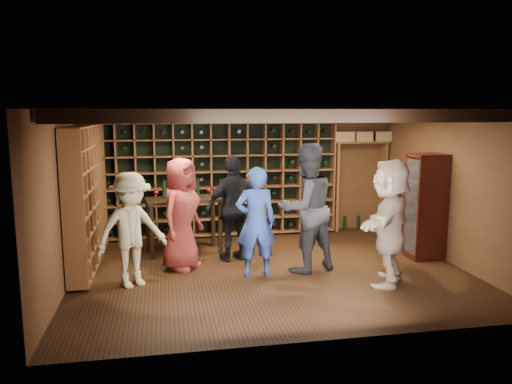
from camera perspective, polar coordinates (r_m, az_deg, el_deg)
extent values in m
plane|color=black|center=(7.97, 1.69, -8.91)|extent=(6.00, 6.00, 0.00)
plane|color=#55341D|center=(10.10, -1.29, 2.23)|extent=(6.00, 0.00, 6.00)
plane|color=#55341D|center=(5.30, 7.51, -4.25)|extent=(6.00, 0.00, 6.00)
plane|color=#55341D|center=(7.62, -20.89, -0.66)|extent=(0.00, 5.00, 5.00)
plane|color=#55341D|center=(8.80, 21.18, 0.58)|extent=(0.00, 5.00, 5.00)
plane|color=black|center=(7.57, 1.78, 9.38)|extent=(6.00, 6.00, 0.00)
cube|color=black|center=(6.02, 5.07, 8.64)|extent=(5.90, 0.18, 0.16)
cube|color=black|center=(7.08, 2.65, 8.74)|extent=(5.90, 0.18, 0.16)
cube|color=black|center=(8.16, 0.86, 8.81)|extent=(5.90, 0.18, 0.16)
cube|color=black|center=(9.24, -0.51, 8.86)|extent=(5.90, 0.18, 0.16)
cylinder|color=black|center=(7.41, -7.43, 8.47)|extent=(0.10, 0.10, 0.10)
cylinder|color=black|center=(8.03, 3.27, 8.58)|extent=(0.10, 0.10, 0.10)
cylinder|color=black|center=(7.71, 12.59, 8.35)|extent=(0.10, 0.10, 0.10)
cylinder|color=black|center=(8.71, -1.23, 8.64)|extent=(0.10, 0.10, 0.10)
cube|color=brown|center=(9.88, -4.14, 1.46)|extent=(4.65, 0.30, 2.20)
cube|color=black|center=(9.88, -4.14, 1.46)|extent=(4.56, 0.02, 2.16)
cube|color=brown|center=(8.41, -18.73, -0.35)|extent=(0.30, 2.65, 2.20)
cube|color=black|center=(8.41, -18.73, -0.35)|extent=(0.29, 0.02, 2.16)
cube|color=brown|center=(10.53, 11.92, 5.60)|extent=(1.15, 0.32, 0.04)
cube|color=brown|center=(10.83, 14.30, 0.71)|extent=(0.05, 0.28, 1.85)
cube|color=brown|center=(10.44, 9.11, 0.57)|extent=(0.05, 0.28, 1.85)
cube|color=tan|center=(10.38, 9.88, 6.28)|extent=(0.40, 0.30, 0.20)
cube|color=tan|center=(10.55, 12.19, 6.25)|extent=(0.40, 0.30, 0.20)
cube|color=tan|center=(10.69, 13.93, 6.22)|extent=(0.40, 0.30, 0.20)
cube|color=black|center=(9.08, 18.56, -6.79)|extent=(0.55, 0.50, 0.10)
cube|color=black|center=(8.89, 18.84, -1.51)|extent=(0.55, 0.50, 1.70)
cube|color=white|center=(8.76, 17.35, -1.58)|extent=(0.01, 0.46, 1.60)
cube|color=black|center=(8.89, 18.84, -1.51)|extent=(0.50, 0.44, 0.02)
sphere|color=#59260C|center=(8.86, 18.76, -0.88)|extent=(0.18, 0.18, 0.18)
imported|color=navy|center=(7.49, -0.01, -3.44)|extent=(0.62, 0.41, 1.67)
imported|color=black|center=(7.75, 5.74, -1.84)|extent=(1.16, 1.03, 2.00)
imported|color=maroon|center=(7.91, -8.53, -2.50)|extent=(0.96, 1.03, 1.77)
imported|color=black|center=(8.28, -2.50, -1.90)|extent=(1.12, 0.72, 1.77)
imported|color=tan|center=(7.28, -14.07, -4.24)|extent=(1.22, 1.04, 1.64)
imported|color=tan|center=(7.39, 15.03, -3.35)|extent=(1.39, 1.70, 1.82)
cube|color=black|center=(8.82, -8.30, -0.87)|extent=(1.37, 0.81, 0.05)
cube|color=black|center=(8.58, -11.81, -4.56)|extent=(0.07, 0.07, 0.92)
cube|color=black|center=(8.79, -4.11, -4.07)|extent=(0.07, 0.07, 0.92)
cube|color=black|center=(9.10, -12.20, -3.79)|extent=(0.07, 0.07, 0.92)
cube|color=black|center=(9.29, -4.93, -3.34)|extent=(0.07, 0.07, 0.92)
cylinder|color=black|center=(8.80, -10.46, 0.14)|extent=(0.07, 0.07, 0.28)
cylinder|color=black|center=(8.84, -8.73, 0.23)|extent=(0.07, 0.07, 0.28)
cylinder|color=black|center=(8.90, -6.68, 0.33)|extent=(0.07, 0.07, 0.28)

